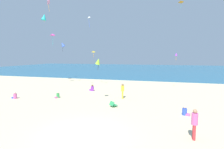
# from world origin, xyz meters

# --- Properties ---
(ground_plane) EXTENTS (120.00, 120.00, 0.00)m
(ground_plane) POSITION_xyz_m (0.00, 10.00, 0.00)
(ground_plane) COLOR beige
(ocean_water) EXTENTS (120.00, 60.00, 0.05)m
(ocean_water) POSITION_xyz_m (0.00, 53.00, 0.03)
(ocean_water) COLOR #236084
(ocean_water) RESTS_ON ground_plane
(beach_chair_near_camera) EXTENTS (0.82, 0.82, 0.50)m
(beach_chair_near_camera) POSITION_xyz_m (0.23, 5.82, 0.23)
(beach_chair_near_camera) COLOR #2D9956
(beach_chair_near_camera) RESTS_ON ground_plane
(person_0) EXTENTS (0.34, 0.34, 1.70)m
(person_0) POSITION_xyz_m (6.09, 1.04, 0.98)
(person_0) COLOR red
(person_0) RESTS_ON ground_plane
(person_2) EXTENTS (0.40, 0.40, 1.61)m
(person_2) POSITION_xyz_m (0.40, 9.09, 0.93)
(person_2) COLOR yellow
(person_2) RESTS_ON ground_plane
(person_3) EXTENTS (0.45, 0.59, 0.66)m
(person_3) POSITION_xyz_m (-6.49, 7.51, 0.24)
(person_3) COLOR green
(person_3) RESTS_ON ground_plane
(person_4) EXTENTS (0.65, 0.47, 0.74)m
(person_4) POSITION_xyz_m (6.15, 5.16, 0.27)
(person_4) COLOR blue
(person_4) RESTS_ON ground_plane
(person_5) EXTENTS (0.74, 0.59, 0.82)m
(person_5) POSITION_xyz_m (-4.32, 12.12, 0.30)
(person_5) COLOR purple
(person_5) RESTS_ON ground_plane
(person_6) EXTENTS (0.62, 0.39, 0.73)m
(person_6) POSITION_xyz_m (-10.70, 5.98, 0.27)
(person_6) COLOR #D8599E
(person_6) RESTS_ON ground_plane
(kite_teal) EXTENTS (1.18, 1.21, 1.34)m
(kite_teal) POSITION_xyz_m (-13.67, 15.53, 10.65)
(kite_teal) COLOR #1EADAD
(kite_yellow) EXTENTS (0.49, 0.39, 0.99)m
(kite_yellow) POSITION_xyz_m (-5.81, 16.58, 5.21)
(kite_yellow) COLOR yellow
(kite_blue) EXTENTS (1.07, 0.93, 1.84)m
(kite_blue) POSITION_xyz_m (-13.70, 20.82, 6.70)
(kite_blue) COLOR blue
(kite_lime) EXTENTS (0.75, 0.67, 1.20)m
(kite_lime) POSITION_xyz_m (-1.68, 7.25, 4.01)
(kite_lime) COLOR #99DB33
(kite_white) EXTENTS (0.56, 0.54, 1.44)m
(kite_white) POSITION_xyz_m (-4.95, 12.87, 9.56)
(kite_white) COLOR white
(kite_purple) EXTENTS (0.47, 0.47, 1.04)m
(kite_purple) POSITION_xyz_m (6.23, 16.32, 4.76)
(kite_purple) COLOR purple
(kite_magenta) EXTENTS (0.77, 0.61, 1.78)m
(kite_magenta) POSITION_xyz_m (-11.75, 14.82, 7.78)
(kite_magenta) COLOR #DB3DA8
(kite_pink) EXTENTS (0.31, 0.78, 1.59)m
(kite_pink) POSITION_xyz_m (-10.66, 12.51, 11.79)
(kite_pink) COLOR pink
(kite_orange) EXTENTS (1.03, 0.94, 1.51)m
(kite_orange) POSITION_xyz_m (7.64, 27.28, 14.66)
(kite_orange) COLOR orange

